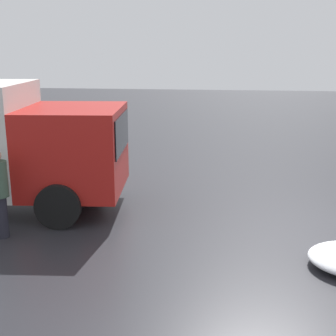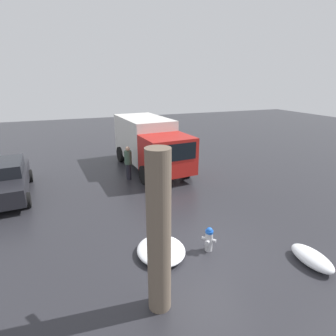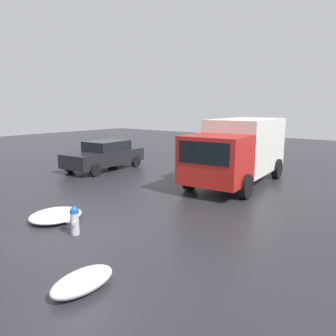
{
  "view_description": "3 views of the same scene",
  "coord_description": "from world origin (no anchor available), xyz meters",
  "views": [
    {
      "loc": [
        2.5,
        8.62,
        3.48
      ],
      "look_at": [
        3.6,
        -0.41,
        1.1
      ],
      "focal_mm": 50.0,
      "sensor_mm": 36.0,
      "label": 1
    },
    {
      "loc": [
        -5.69,
        3.45,
        4.78
      ],
      "look_at": [
        4.35,
        -0.39,
        1.14
      ],
      "focal_mm": 28.0,
      "sensor_mm": 36.0,
      "label": 2
    },
    {
      "loc": [
        -4.82,
        -6.89,
        3.29
      ],
      "look_at": [
        3.57,
        -0.26,
        1.26
      ],
      "focal_mm": 35.0,
      "sensor_mm": 36.0,
      "label": 3
    }
  ],
  "objects": []
}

